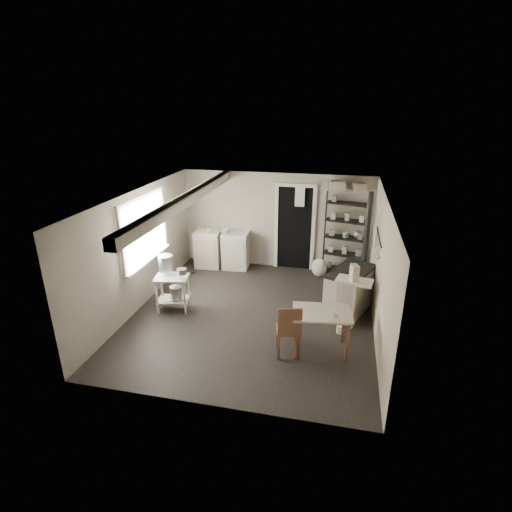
% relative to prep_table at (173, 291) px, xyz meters
% --- Properties ---
extents(floor, '(5.00, 5.00, 0.00)m').
position_rel_prep_table_xyz_m(floor, '(1.55, 0.13, -0.40)').
color(floor, black).
rests_on(floor, ground).
extents(ceiling, '(5.00, 5.00, 0.00)m').
position_rel_prep_table_xyz_m(ceiling, '(1.55, 0.13, 1.90)').
color(ceiling, beige).
rests_on(ceiling, wall_back).
extents(wall_back, '(4.50, 0.02, 2.30)m').
position_rel_prep_table_xyz_m(wall_back, '(1.55, 2.63, 0.75)').
color(wall_back, '#AAA291').
rests_on(wall_back, ground).
extents(wall_front, '(4.50, 0.02, 2.30)m').
position_rel_prep_table_xyz_m(wall_front, '(1.55, -2.37, 0.75)').
color(wall_front, '#AAA291').
rests_on(wall_front, ground).
extents(wall_left, '(0.02, 5.00, 2.30)m').
position_rel_prep_table_xyz_m(wall_left, '(-0.70, 0.13, 0.75)').
color(wall_left, '#AAA291').
rests_on(wall_left, ground).
extents(wall_right, '(0.02, 5.00, 2.30)m').
position_rel_prep_table_xyz_m(wall_right, '(3.80, 0.13, 0.75)').
color(wall_right, '#AAA291').
rests_on(wall_right, ground).
extents(window, '(0.12, 1.76, 1.28)m').
position_rel_prep_table_xyz_m(window, '(-0.67, 0.33, 1.10)').
color(window, silver).
rests_on(window, wall_left).
extents(doorway, '(0.96, 0.10, 2.08)m').
position_rel_prep_table_xyz_m(doorway, '(2.00, 2.60, 0.60)').
color(doorway, silver).
rests_on(doorway, ground).
extents(ceiling_beam, '(0.18, 5.00, 0.18)m').
position_rel_prep_table_xyz_m(ceiling_beam, '(0.35, 0.13, 1.80)').
color(ceiling_beam, silver).
rests_on(ceiling_beam, ceiling).
extents(wallpaper_panel, '(0.01, 5.00, 2.30)m').
position_rel_prep_table_xyz_m(wallpaper_panel, '(3.79, 0.13, 0.75)').
color(wallpaper_panel, beige).
rests_on(wallpaper_panel, wall_right).
extents(utensil_rail, '(0.06, 1.20, 0.44)m').
position_rel_prep_table_xyz_m(utensil_rail, '(3.74, 0.73, 1.15)').
color(utensil_rail, silver).
rests_on(utensil_rail, wall_right).
extents(prep_table, '(0.69, 0.54, 0.71)m').
position_rel_prep_table_xyz_m(prep_table, '(0.00, 0.00, 0.00)').
color(prep_table, silver).
rests_on(prep_table, ground).
extents(stockpot, '(0.34, 0.34, 0.30)m').
position_rel_prep_table_xyz_m(stockpot, '(-0.14, 0.10, 0.54)').
color(stockpot, silver).
rests_on(stockpot, prep_table).
extents(saucepan, '(0.24, 0.24, 0.10)m').
position_rel_prep_table_xyz_m(saucepan, '(0.23, -0.02, 0.45)').
color(saucepan, silver).
rests_on(saucepan, prep_table).
extents(bucket, '(0.28, 0.28, 0.25)m').
position_rel_prep_table_xyz_m(bucket, '(0.08, -0.02, -0.02)').
color(bucket, silver).
rests_on(bucket, prep_table).
extents(base_cabinets, '(1.41, 0.69, 0.90)m').
position_rel_prep_table_xyz_m(base_cabinets, '(0.28, 2.31, 0.06)').
color(base_cabinets, beige).
rests_on(base_cabinets, ground).
extents(mixing_bowl, '(0.32, 0.32, 0.07)m').
position_rel_prep_table_xyz_m(mixing_bowl, '(0.33, 2.32, 0.56)').
color(mixing_bowl, white).
rests_on(mixing_bowl, base_cabinets).
extents(counter_cup, '(0.16, 0.16, 0.10)m').
position_rel_prep_table_xyz_m(counter_cup, '(-0.01, 2.20, 0.57)').
color(counter_cup, white).
rests_on(counter_cup, base_cabinets).
extents(shelf_rack, '(1.00, 0.55, 1.99)m').
position_rel_prep_table_xyz_m(shelf_rack, '(3.20, 2.44, 0.55)').
color(shelf_rack, black).
rests_on(shelf_rack, ground).
extents(shelf_jar, '(0.09, 0.10, 0.19)m').
position_rel_prep_table_xyz_m(shelf_jar, '(2.89, 2.47, 0.97)').
color(shelf_jar, white).
rests_on(shelf_jar, shelf_rack).
extents(storage_box_a, '(0.33, 0.30, 0.21)m').
position_rel_prep_table_xyz_m(storage_box_a, '(2.95, 2.43, 1.61)').
color(storage_box_a, beige).
rests_on(storage_box_a, shelf_rack).
extents(storage_box_b, '(0.33, 0.31, 0.18)m').
position_rel_prep_table_xyz_m(storage_box_b, '(3.39, 2.49, 1.59)').
color(storage_box_b, beige).
rests_on(storage_box_b, shelf_rack).
extents(stove, '(1.00, 1.26, 0.87)m').
position_rel_prep_table_xyz_m(stove, '(3.33, 0.69, 0.04)').
color(stove, beige).
rests_on(stove, ground).
extents(stovepipe, '(0.12, 0.12, 1.40)m').
position_rel_prep_table_xyz_m(stovepipe, '(3.57, 1.13, 1.19)').
color(stovepipe, black).
rests_on(stovepipe, stove).
extents(side_ledge, '(0.68, 0.46, 0.96)m').
position_rel_prep_table_xyz_m(side_ledge, '(3.38, 0.06, 0.03)').
color(side_ledge, silver).
rests_on(side_ledge, ground).
extents(oats_box, '(0.17, 0.21, 0.28)m').
position_rel_prep_table_xyz_m(oats_box, '(3.36, 0.04, 0.61)').
color(oats_box, beige).
rests_on(oats_box, side_ledge).
extents(work_table, '(1.00, 0.76, 0.70)m').
position_rel_prep_table_xyz_m(work_table, '(2.89, -0.73, -0.02)').
color(work_table, beige).
rests_on(work_table, ground).
extents(table_cup, '(0.12, 0.12, 0.10)m').
position_rel_prep_table_xyz_m(table_cup, '(3.10, -0.88, 0.41)').
color(table_cup, white).
rests_on(table_cup, work_table).
extents(chair, '(0.46, 0.48, 0.90)m').
position_rel_prep_table_xyz_m(chair, '(2.38, -0.93, 0.08)').
color(chair, brown).
rests_on(chair, ground).
extents(flour_sack, '(0.39, 0.34, 0.44)m').
position_rel_prep_table_xyz_m(flour_sack, '(2.66, 2.24, -0.16)').
color(flour_sack, white).
rests_on(flour_sack, ground).
extents(floor_crock, '(0.12, 0.12, 0.14)m').
position_rel_prep_table_xyz_m(floor_crock, '(3.20, -0.15, -0.33)').
color(floor_crock, white).
rests_on(floor_crock, ground).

